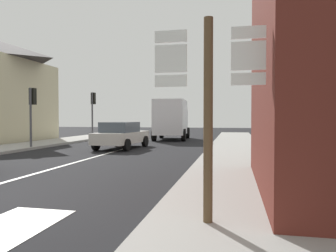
{
  "coord_description": "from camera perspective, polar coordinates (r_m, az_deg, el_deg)",
  "views": [
    {
      "loc": [
        5.94,
        -5.28,
        1.71
      ],
      "look_at": [
        2.96,
        9.1,
        1.33
      ],
      "focal_mm": 34.47,
      "sensor_mm": 36.0,
      "label": 1
    }
  ],
  "objects": [
    {
      "name": "ground_plane",
      "position": [
        16.48,
        -9.52,
        -4.5
      ],
      "size": [
        80.0,
        80.0,
        0.0
      ],
      "primitive_type": "plane",
      "color": "black"
    },
    {
      "name": "sidewalk_right",
      "position": [
        13.38,
        11.86,
        -5.6
      ],
      "size": [
        2.85,
        44.0,
        0.14
      ],
      "primitive_type": "cube",
      "color": "#9E9B96",
      "rests_on": "ground"
    },
    {
      "name": "lane_centre_stripe",
      "position": [
        12.86,
        -16.02,
        -6.2
      ],
      "size": [
        0.16,
        12.0,
        0.01
      ],
      "primitive_type": "cube",
      "color": "silver",
      "rests_on": "ground"
    },
    {
      "name": "lane_turn_arrow",
      "position": [
        5.74,
        -26.82,
        -15.96
      ],
      "size": [
        1.2,
        2.2,
        0.01
      ],
      "primitive_type": "cube",
      "color": "silver",
      "rests_on": "ground"
    },
    {
      "name": "sedan_far",
      "position": [
        18.04,
        -8.25,
        -1.56
      ],
      "size": [
        2.21,
        4.32,
        1.47
      ],
      "color": "beige",
      "rests_on": "ground"
    },
    {
      "name": "delivery_truck",
      "position": [
        24.99,
        0.62,
        1.34
      ],
      "size": [
        2.73,
        5.12,
        3.05
      ],
      "color": "silver",
      "rests_on": "ground"
    },
    {
      "name": "route_sign_post",
      "position": [
        4.87,
        7.13,
        3.81
      ],
      "size": [
        1.66,
        0.14,
        3.2
      ],
      "color": "brown",
      "rests_on": "ground"
    },
    {
      "name": "traffic_light_far_left",
      "position": [
        25.76,
        -13.12,
        3.67
      ],
      "size": [
        0.3,
        0.49,
        3.66
      ],
      "color": "#47474C",
      "rests_on": "ground"
    },
    {
      "name": "traffic_light_near_left",
      "position": [
        19.05,
        -22.88,
        3.62
      ],
      "size": [
        0.3,
        0.49,
        3.32
      ],
      "color": "#47474C",
      "rests_on": "ground"
    }
  ]
}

